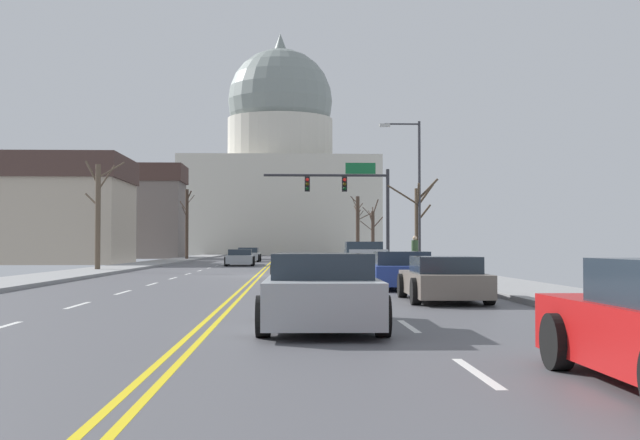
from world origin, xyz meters
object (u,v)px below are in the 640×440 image
(pedestrian_00, at_px, (418,251))
(sedan_oncoming_01, at_px, (248,255))
(sedan_near_00, at_px, (359,260))
(sedan_oncoming_00, at_px, (240,258))
(signal_gantry, at_px, (352,192))
(sedan_near_04, at_px, (443,280))
(street_lamp_right, at_px, (414,182))
(sedan_near_03, at_px, (401,271))
(pickup_truck_near_01, at_px, (364,259))
(sedan_near_05, at_px, (321,293))
(pedestrian_01, at_px, (415,251))
(sedan_near_02, at_px, (296,267))

(pedestrian_00, bearing_deg, sedan_oncoming_01, 115.00)
(sedan_near_00, distance_m, sedan_oncoming_00, 11.18)
(signal_gantry, distance_m, sedan_near_00, 5.76)
(sedan_near_00, bearing_deg, pedestrian_00, -22.95)
(sedan_near_04, bearing_deg, sedan_near_00, 89.69)
(street_lamp_right, xyz_separation_m, sedan_oncoming_00, (-9.86, 13.31, -4.19))
(street_lamp_right, bearing_deg, sedan_near_00, 116.97)
(sedan_near_03, bearing_deg, sedan_oncoming_01, 99.35)
(street_lamp_right, relative_size, pedestrian_00, 4.54)
(pickup_truck_near_01, distance_m, sedan_near_03, 14.17)
(sedan_near_04, bearing_deg, street_lamp_right, 83.21)
(sedan_near_04, relative_size, sedan_near_05, 0.97)
(signal_gantry, bearing_deg, sedan_near_03, -90.77)
(signal_gantry, xyz_separation_m, pickup_truck_near_01, (-0.22, -11.00, -4.00))
(sedan_oncoming_00, height_order, sedan_oncoming_01, sedan_oncoming_01)
(street_lamp_right, height_order, sedan_near_05, street_lamp_right)
(pedestrian_01, bearing_deg, street_lamp_right, 82.36)
(signal_gantry, relative_size, pickup_truck_near_01, 1.40)
(signal_gantry, distance_m, pedestrian_00, 7.26)
(street_lamp_right, bearing_deg, pickup_truck_near_01, -142.86)
(sedan_near_03, height_order, pedestrian_01, pedestrian_01)
(signal_gantry, bearing_deg, sedan_near_05, -95.12)
(sedan_near_04, xyz_separation_m, pedestrian_01, (2.41, 20.44, 0.57))
(sedan_near_02, xyz_separation_m, sedan_oncoming_00, (-3.65, 22.53, -0.00))
(sedan_near_02, xyz_separation_m, pedestrian_00, (6.95, 12.75, 0.56))
(sedan_near_02, relative_size, sedan_near_04, 1.02)
(sedan_near_00, distance_m, pickup_truck_near_01, 7.03)
(street_lamp_right, bearing_deg, sedan_near_04, -96.79)
(sedan_near_04, distance_m, sedan_oncoming_01, 49.18)
(sedan_near_05, bearing_deg, sedan_near_03, 76.30)
(sedan_near_05, bearing_deg, sedan_near_04, 63.22)
(sedan_near_02, relative_size, sedan_near_03, 0.99)
(sedan_oncoming_00, distance_m, sedan_oncoming_01, 13.16)
(sedan_oncoming_00, relative_size, pedestrian_01, 2.55)
(pickup_truck_near_01, bearing_deg, sedan_near_04, -89.54)
(street_lamp_right, distance_m, sedan_near_00, 6.90)
(sedan_near_02, relative_size, pedestrian_01, 2.67)
(street_lamp_right, bearing_deg, sedan_oncoming_00, 126.52)
(sedan_near_03, xyz_separation_m, sedan_near_04, (0.28, -5.88, -0.04))
(sedan_near_02, relative_size, sedan_oncoming_01, 1.01)
(sedan_oncoming_01, relative_size, pedestrian_00, 2.66)
(street_lamp_right, xyz_separation_m, sedan_near_02, (-6.21, -9.21, -4.19))
(sedan_near_03, xyz_separation_m, sedan_near_05, (-3.03, -12.43, 0.03))
(signal_gantry, relative_size, sedan_oncoming_00, 1.80)
(pickup_truck_near_01, height_order, pedestrian_00, pedestrian_00)
(pedestrian_00, bearing_deg, sedan_near_03, -100.44)
(street_lamp_right, bearing_deg, signal_gantry, 106.20)
(pedestrian_01, bearing_deg, sedan_near_02, -128.59)
(sedan_near_03, relative_size, pedestrian_01, 2.68)
(sedan_near_02, xyz_separation_m, sedan_oncoming_01, (-3.75, 35.68, 0.03))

